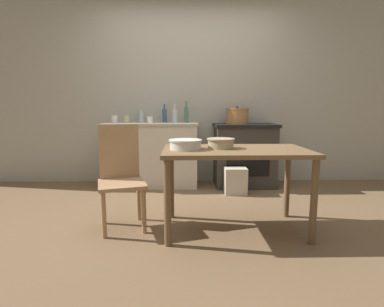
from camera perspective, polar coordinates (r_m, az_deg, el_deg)
ground_plane at (r=2.97m, az=0.25°, el=-12.43°), size 14.00×14.00×0.00m
wall_back at (r=4.36m, az=-0.34°, el=11.37°), size 8.00×0.07×2.55m
counter_cabinet at (r=4.15m, az=-7.56°, el=-0.17°), size 1.25×0.52×0.87m
stove at (r=4.18m, az=9.91°, el=-0.24°), size 0.84×0.57×0.86m
work_table at (r=2.60m, az=8.25°, el=-1.25°), size 1.24×0.71×0.72m
chair at (r=2.78m, az=-13.42°, el=-3.85°), size 0.50×0.50×0.92m
flour_sack at (r=3.80m, az=8.29°, el=-5.19°), size 0.27×0.19×0.33m
stock_pot at (r=4.15m, az=8.58°, el=7.12°), size 0.32×0.32×0.24m
mixing_bowl_large at (r=2.61m, az=5.49°, el=2.06°), size 0.24×0.24×0.09m
mixing_bowl_small at (r=2.54m, az=-1.27°, el=1.86°), size 0.28×0.28×0.08m
bottle_far_left at (r=4.30m, az=-9.66°, el=6.86°), size 0.07×0.07×0.19m
bottle_left at (r=4.19m, az=-5.25°, el=7.26°), size 0.06×0.06×0.25m
bottle_mid_left at (r=4.13m, az=-3.32°, el=7.27°), size 0.07×0.07×0.25m
bottle_center_left at (r=4.16m, az=-1.10°, el=7.51°), size 0.06×0.06×0.30m
cup_center at (r=3.99m, az=-7.99°, el=6.36°), size 0.07×0.07×0.09m
cup_center_right at (r=4.10m, az=-12.32°, el=6.38°), size 0.07×0.07×0.10m
cup_mid_right at (r=4.12m, az=-14.55°, el=6.33°), size 0.09×0.09×0.10m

